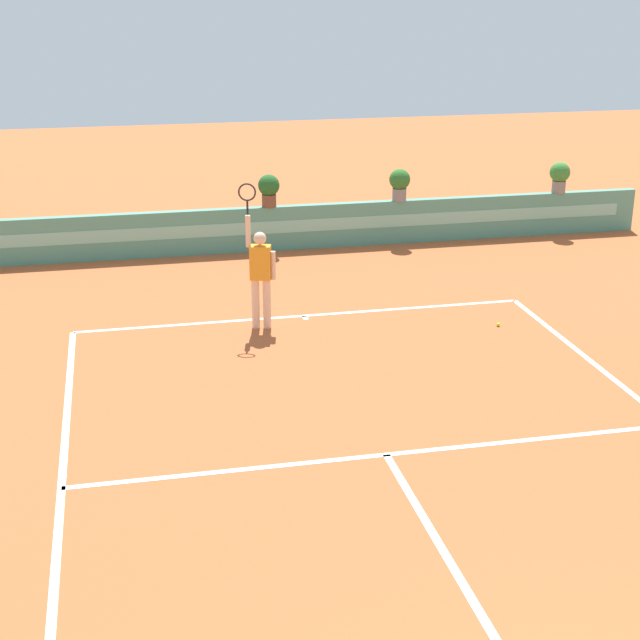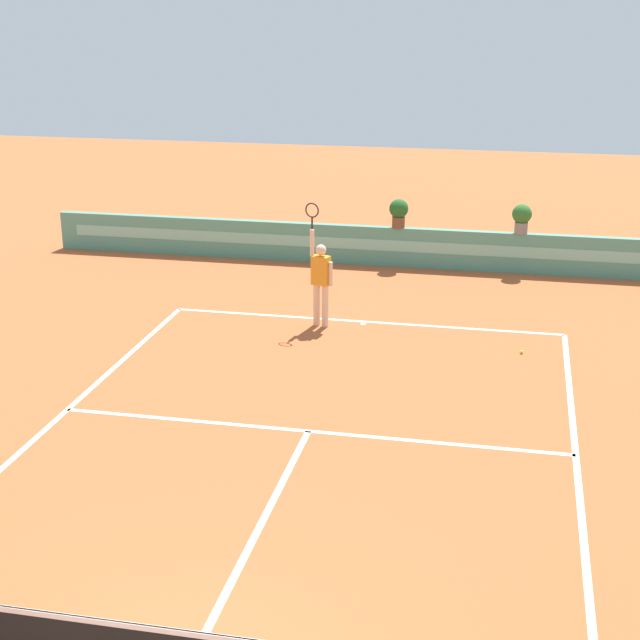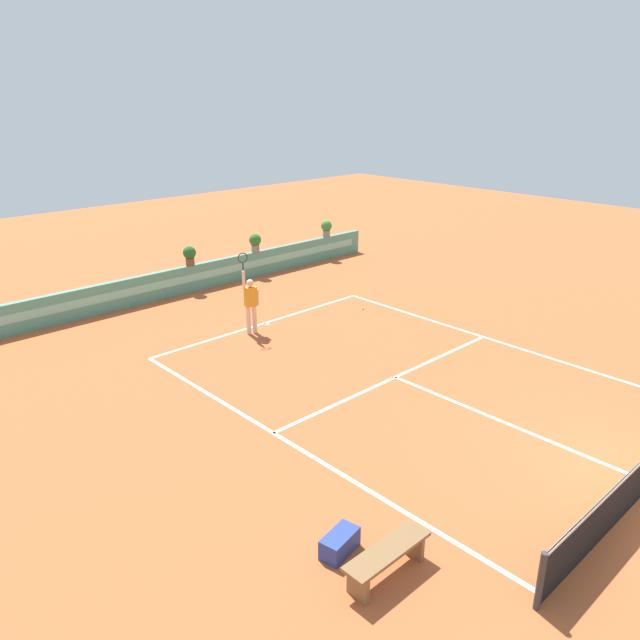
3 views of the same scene
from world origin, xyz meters
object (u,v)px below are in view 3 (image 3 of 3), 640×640
Objects in this scene: potted_plant_right at (255,242)px; potted_plant_far_right at (326,227)px; potted_plant_centre at (190,254)px; tennis_player at (251,301)px; bench_courtside at (387,556)px; gear_bag at (340,543)px; tennis_ball_near_baseline at (363,309)px.

potted_plant_right is 1.00× the size of potted_plant_far_right.
tennis_player is at bearing -101.07° from potted_plant_centre.
gear_bag is at bearing 100.61° from bench_courtside.
gear_bag is 10.29× the size of tennis_ball_near_baseline.
potted_plant_centre is at bearing 180.00° from potted_plant_far_right.
gear_bag is 0.97× the size of potted_plant_far_right.
bench_courtside is 16.89m from potted_plant_right.
tennis_player reaches higher than potted_plant_centre.
potted_plant_far_right reaches higher than gear_bag.
gear_bag is 0.27× the size of tennis_player.
potted_plant_right is at bearing 180.00° from potted_plant_far_right.
bench_courtside is 2.21× the size of potted_plant_right.
tennis_ball_near_baseline is (4.12, -0.83, -1.02)m from tennis_player.
bench_courtside is at bearing -111.22° from potted_plant_centre.
tennis_player is 3.57× the size of potted_plant_centre.
tennis_player is 3.57× the size of potted_plant_far_right.
potted_plant_right reaches higher than gear_bag.
gear_bag reaches higher than tennis_ball_near_baseline.
potted_plant_far_right is at bearing 31.99° from tennis_player.
potted_plant_right is (8.79, 13.61, 1.23)m from gear_bag.
potted_plant_centre is (-3.01, 0.00, 0.00)m from potted_plant_right.
potted_plant_centre and potted_plant_far_right have the same top height.
tennis_ball_near_baseline is 0.09× the size of potted_plant_far_right.
potted_plant_right is at bearing 0.00° from potted_plant_centre.
bench_courtside is 23.53× the size of tennis_ball_near_baseline.
bench_courtside is 15.56m from potted_plant_centre.
tennis_ball_near_baseline is 5.92m from potted_plant_right.
gear_bag is at bearing -113.01° from potted_plant_centre.
tennis_player is at bearing 60.97° from gear_bag.
gear_bag is 0.97× the size of potted_plant_right.
potted_plant_centre is at bearing 68.78° from bench_courtside.
gear_bag is 9.97m from tennis_player.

